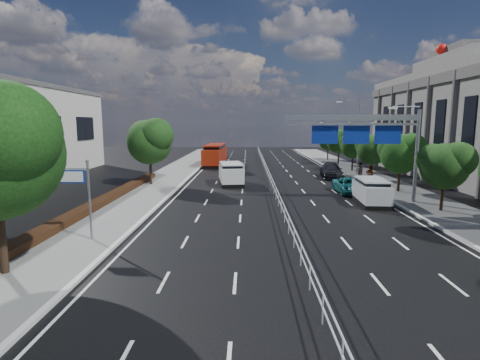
{
  "coord_description": "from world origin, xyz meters",
  "views": [
    {
      "loc": [
        -2.32,
        -18.81,
        6.14
      ],
      "look_at": [
        -2.83,
        5.95,
        2.4
      ],
      "focal_mm": 28.0,
      "sensor_mm": 36.0,
      "label": 1
    }
  ],
  "objects": [
    {
      "name": "pedestrian_a",
      "position": [
        9.6,
        17.58,
        1.13
      ],
      "size": [
        0.75,
        0.51,
        1.97
      ],
      "primitive_type": "imported",
      "rotation": [
        0.0,
        0.0,
        3.08
      ],
      "color": "gray",
      "rests_on": "sidewalk_far"
    },
    {
      "name": "far_tree_e",
      "position": [
        11.25,
        21.98,
        3.56
      ],
      "size": [
        3.63,
        3.38,
        5.13
      ],
      "color": "black",
      "rests_on": "ground"
    },
    {
      "name": "overhead_gantry",
      "position": [
        6.74,
        10.05,
        5.61
      ],
      "size": [
        10.24,
        0.38,
        7.45
      ],
      "color": "gray",
      "rests_on": "ground"
    },
    {
      "name": "ground",
      "position": [
        0.0,
        0.0,
        0.0
      ],
      "size": [
        160.0,
        160.0,
        0.0
      ],
      "primitive_type": "plane",
      "color": "black",
      "rests_on": "ground"
    },
    {
      "name": "parked_car_teal",
      "position": [
        6.77,
        14.16,
        0.66
      ],
      "size": [
        2.36,
        4.85,
        1.33
      ],
      "primitive_type": "imported",
      "rotation": [
        0.0,
        0.0,
        0.03
      ],
      "color": "#17696B",
      "rests_on": "ground"
    },
    {
      "name": "near_tree_back",
      "position": [
        -11.94,
        17.97,
        4.61
      ],
      "size": [
        4.84,
        4.51,
        6.69
      ],
      "color": "black",
      "rests_on": "ground"
    },
    {
      "name": "parked_car_dark",
      "position": [
        7.27,
        23.86,
        0.81
      ],
      "size": [
        2.92,
        5.84,
        1.63
      ],
      "primitive_type": "imported",
      "rotation": [
        0.0,
        0.0,
        -0.12
      ],
      "color": "black",
      "rests_on": "ground"
    },
    {
      "name": "kerb_near",
      "position": [
        -9.0,
        0.0,
        0.07
      ],
      "size": [
        0.25,
        140.0,
        0.15
      ],
      "primitive_type": "cube",
      "color": "silver",
      "rests_on": "ground"
    },
    {
      "name": "silver_minivan",
      "position": [
        7.21,
        9.69,
        0.96
      ],
      "size": [
        2.26,
        4.82,
        1.96
      ],
      "rotation": [
        0.0,
        0.0,
        -0.05
      ],
      "color": "black",
      "rests_on": "ground"
    },
    {
      "name": "toilet_sign",
      "position": [
        -10.95,
        0.0,
        2.94
      ],
      "size": [
        1.62,
        0.18,
        4.34
      ],
      "color": "gray",
      "rests_on": "ground"
    },
    {
      "name": "kerb_far",
      "position": [
        9.0,
        0.0,
        0.07
      ],
      "size": [
        0.25,
        140.0,
        0.15
      ],
      "primitive_type": "cube",
      "color": "silver",
      "rests_on": "ground"
    },
    {
      "name": "pedestrian_b",
      "position": [
        9.6,
        20.97,
        1.1
      ],
      "size": [
        1.03,
        0.86,
        1.92
      ],
      "primitive_type": "imported",
      "rotation": [
        0.0,
        0.0,
        2.99
      ],
      "color": "gray",
      "rests_on": "sidewalk_far"
    },
    {
      "name": "sidewalk_near",
      "position": [
        -11.5,
        0.0,
        0.07
      ],
      "size": [
        5.0,
        140.0,
        0.14
      ],
      "primitive_type": "cube",
      "color": "slate",
      "rests_on": "ground"
    },
    {
      "name": "far_tree_d",
      "position": [
        11.25,
        14.48,
        3.69
      ],
      "size": [
        3.85,
        3.59,
        5.34
      ],
      "color": "black",
      "rests_on": "ground"
    },
    {
      "name": "near_car_dark",
      "position": [
        -7.93,
        50.82,
        0.85
      ],
      "size": [
        1.98,
        5.24,
        1.71
      ],
      "primitive_type": "imported",
      "rotation": [
        0.0,
        0.0,
        3.18
      ],
      "color": "black",
      "rests_on": "ground"
    },
    {
      "name": "far_tree_g",
      "position": [
        11.25,
        36.98,
        3.75
      ],
      "size": [
        3.96,
        3.69,
        5.45
      ],
      "color": "black",
      "rests_on": "ground"
    },
    {
      "name": "far_tree_c",
      "position": [
        11.24,
        6.98,
        3.43
      ],
      "size": [
        3.52,
        3.28,
        4.94
      ],
      "color": "black",
      "rests_on": "ground"
    },
    {
      "name": "far_tree_f",
      "position": [
        11.24,
        29.48,
        3.49
      ],
      "size": [
        3.52,
        3.28,
        5.02
      ],
      "color": "black",
      "rests_on": "ground"
    },
    {
      "name": "red_bus",
      "position": [
        -7.14,
        36.42,
        1.63
      ],
      "size": [
        3.02,
        10.56,
        3.12
      ],
      "rotation": [
        0.0,
        0.0,
        -0.05
      ],
      "color": "black",
      "rests_on": "ground"
    },
    {
      "name": "near_car_silver",
      "position": [
        -3.54,
        28.03,
        0.76
      ],
      "size": [
        1.99,
        4.53,
        1.52
      ],
      "primitive_type": "imported",
      "rotation": [
        0.0,
        0.0,
        3.19
      ],
      "color": "#B8BAC0",
      "rests_on": "ground"
    },
    {
      "name": "median_fence",
      "position": [
        0.0,
        22.5,
        0.53
      ],
      "size": [
        0.05,
        85.0,
        1.02
      ],
      "color": "silver",
      "rests_on": "ground"
    },
    {
      "name": "hedge_near",
      "position": [
        -13.3,
        5.0,
        0.36
      ],
      "size": [
        1.0,
        36.0,
        0.44
      ],
      "primitive_type": "cube",
      "color": "black",
      "rests_on": "sidewalk_near"
    },
    {
      "name": "far_tree_h",
      "position": [
        11.24,
        44.48,
        3.42
      ],
      "size": [
        3.41,
        3.18,
        4.91
      ],
      "color": "black",
      "rests_on": "ground"
    },
    {
      "name": "white_minivan",
      "position": [
        -4.02,
        18.87,
        1.09
      ],
      "size": [
        2.87,
        5.34,
        2.21
      ],
      "rotation": [
        0.0,
        0.0,
        0.14
      ],
      "color": "black",
      "rests_on": "ground"
    },
    {
      "name": "streetlight_far",
      "position": [
        10.5,
        26.0,
        5.21
      ],
      "size": [
        2.78,
        2.4,
        9.0
      ],
      "color": "gray",
      "rests_on": "ground"
    }
  ]
}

